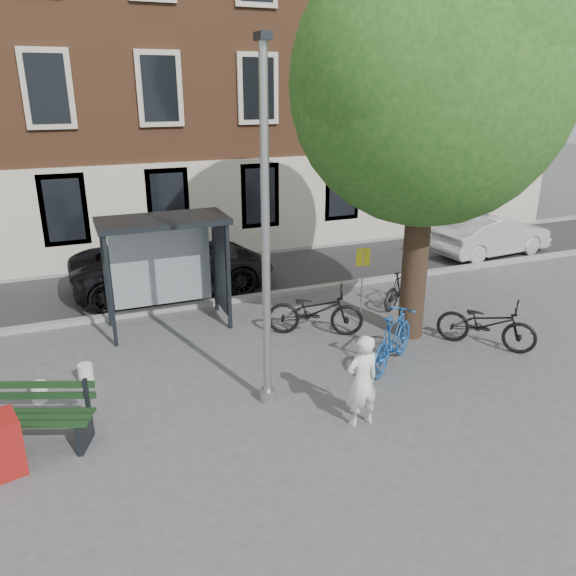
% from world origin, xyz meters
% --- Properties ---
extents(ground, '(90.00, 90.00, 0.00)m').
position_xyz_m(ground, '(0.00, 0.00, 0.00)').
color(ground, '#4C4C4F').
rests_on(ground, ground).
extents(road, '(40.00, 4.00, 0.01)m').
position_xyz_m(road, '(0.00, 7.00, 0.01)').
color(road, '#28282B').
rests_on(road, ground).
extents(curb_near, '(40.00, 0.25, 0.12)m').
position_xyz_m(curb_near, '(0.00, 5.00, 0.06)').
color(curb_near, gray).
rests_on(curb_near, ground).
extents(curb_far, '(40.00, 0.25, 0.12)m').
position_xyz_m(curb_far, '(0.00, 9.00, 0.06)').
color(curb_far, gray).
rests_on(curb_far, ground).
extents(building_row, '(30.00, 8.00, 14.00)m').
position_xyz_m(building_row, '(0.00, 13.00, 7.00)').
color(building_row, brown).
rests_on(building_row, ground).
extents(lamppost, '(0.28, 0.35, 6.11)m').
position_xyz_m(lamppost, '(0.00, 0.00, 2.78)').
color(lamppost, '#9EA0A3').
rests_on(lamppost, ground).
extents(tree_right, '(5.76, 5.60, 8.20)m').
position_xyz_m(tree_right, '(4.01, 1.38, 5.62)').
color(tree_right, black).
rests_on(tree_right, ground).
extents(bus_shelter, '(2.85, 1.45, 2.62)m').
position_xyz_m(bus_shelter, '(-0.61, 4.11, 1.92)').
color(bus_shelter, '#1E2328').
rests_on(bus_shelter, ground).
extents(painter, '(0.62, 0.43, 1.62)m').
position_xyz_m(painter, '(1.20, -1.26, 0.81)').
color(painter, white).
rests_on(painter, ground).
extents(bench, '(1.98, 1.24, 0.98)m').
position_xyz_m(bench, '(-3.86, 0.18, 0.45)').
color(bench, '#1E2328').
rests_on(bench, ground).
extents(bike_a, '(2.30, 1.64, 1.15)m').
position_xyz_m(bike_a, '(2.00, 2.35, 0.57)').
color(bike_a, black).
rests_on(bike_a, ground).
extents(bike_b, '(1.91, 1.63, 1.19)m').
position_xyz_m(bike_b, '(2.80, 0.34, 0.59)').
color(bike_b, '#1A4C90').
rests_on(bike_b, ground).
extents(bike_c, '(1.94, 2.04, 1.10)m').
position_xyz_m(bike_c, '(5.15, 0.35, 0.55)').
color(bike_c, black).
rests_on(bike_c, ground).
extents(bike_d, '(1.68, 1.16, 0.99)m').
position_xyz_m(bike_d, '(4.79, 3.09, 0.49)').
color(bike_d, black).
rests_on(bike_d, ground).
extents(car_dark, '(5.50, 2.60, 1.52)m').
position_xyz_m(car_dark, '(-0.37, 6.47, 0.76)').
color(car_dark, black).
rests_on(car_dark, ground).
extents(car_silver, '(4.28, 1.85, 1.37)m').
position_xyz_m(car_silver, '(10.16, 6.00, 0.69)').
color(car_silver, '#B6B9BF').
rests_on(car_silver, ground).
extents(bucket_b, '(0.37, 0.37, 0.36)m').
position_xyz_m(bucket_b, '(-3.81, 1.54, 0.18)').
color(bucket_b, white).
rests_on(bucket_b, ground).
extents(bucket_c, '(0.28, 0.28, 0.36)m').
position_xyz_m(bucket_c, '(-3.00, 1.98, 0.18)').
color(bucket_c, white).
rests_on(bucket_c, ground).
extents(notice_sign, '(0.32, 0.10, 1.86)m').
position_xyz_m(notice_sign, '(3.28, 2.51, 1.34)').
color(notice_sign, '#9EA0A3').
rests_on(notice_sign, ground).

